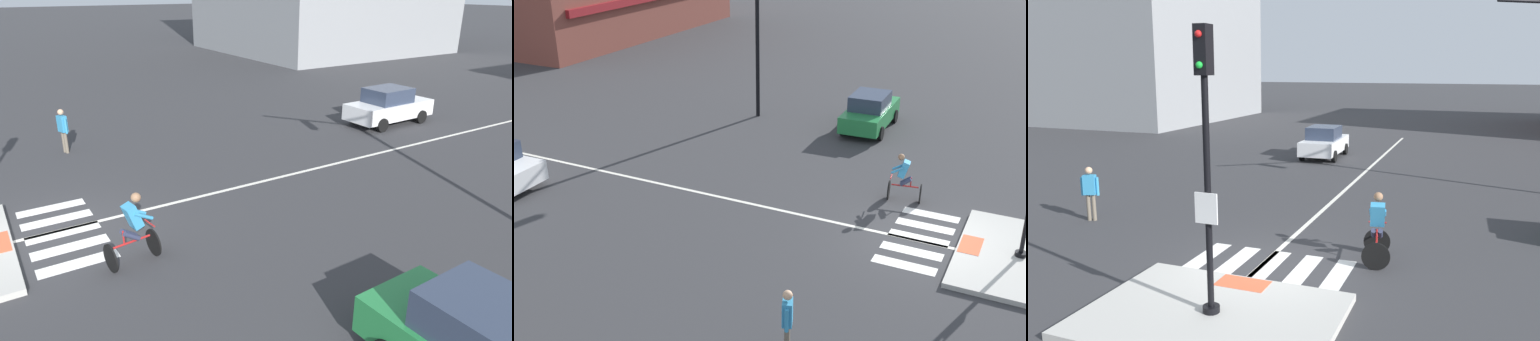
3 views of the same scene
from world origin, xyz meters
The scene contains 13 objects.
ground_plane centered at (0.00, 0.00, 0.00)m, with size 300.00×300.00×0.00m, color #333335.
traffic_island centered at (0.00, -2.58, 0.07)m, with size 4.68×3.41×0.15m, color #B2AFA8.
tactile_pad_front centered at (0.00, -1.23, 0.15)m, with size 1.10×0.60×0.01m, color #DB5B38.
crosswalk_stripe_a centered at (-1.68, 0.28, 0.00)m, with size 0.44×1.80×0.01m, color silver.
crosswalk_stripe_b centered at (-0.84, 0.28, 0.00)m, with size 0.44×1.80×0.01m, color silver.
crosswalk_stripe_c centered at (0.00, 0.28, 0.00)m, with size 0.44×1.80×0.01m, color silver.
crosswalk_stripe_d centered at (0.84, 0.28, 0.00)m, with size 0.44×1.80×0.01m, color silver.
crosswalk_stripe_e centered at (1.68, 0.28, 0.00)m, with size 0.44×1.80×0.01m, color silver.
lane_centre_line centered at (-0.16, 10.00, 0.00)m, with size 0.14×28.00×0.01m, color silver.
traffic_light_mast centered at (7.64, 9.47, 4.46)m, with size 3.68×2.69×6.89m.
car_green_cross_right centered at (8.85, 4.66, 0.81)m, with size 4.16×1.95×1.64m.
cyclist centered at (2.31, 1.41, 0.87)m, with size 0.82×1.18×1.68m.
pedestrian_at_curb_left centered at (-6.46, 1.67, 0.98)m, with size 0.52×0.33×1.67m.
Camera 2 is at (-16.54, -2.84, 9.22)m, focal length 43.37 mm.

